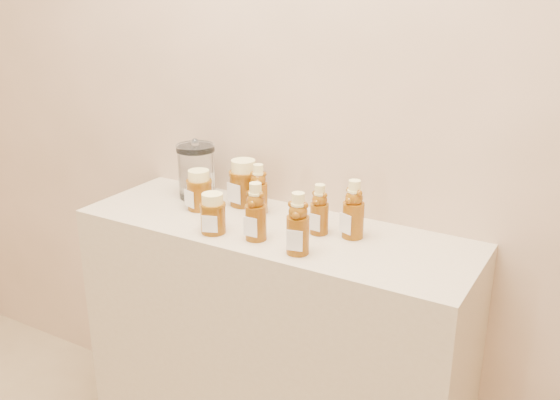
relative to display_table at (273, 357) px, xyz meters
The scene contains 11 objects.
wall_back 0.92m from the display_table, 90.00° to the left, with size 3.50×0.02×2.70m, color tan.
display_table is the anchor object (origin of this frame).
bear_bottle_back_left 0.55m from the display_table, 141.47° to the left, with size 0.06×0.06×0.18m, color #643307, non-canonical shape.
bear_bottle_back_mid 0.55m from the display_table, ahead, with size 0.06×0.06×0.17m, color #643307, non-canonical shape.
bear_bottle_back_right 0.59m from the display_table, 11.48° to the left, with size 0.06×0.06×0.19m, color #643307, non-canonical shape.
bear_bottle_front_left 0.55m from the display_table, 85.70° to the right, with size 0.06×0.06×0.19m, color #643307, non-canonical shape.
bear_bottle_front_right 0.58m from the display_table, 39.30° to the right, with size 0.07×0.07×0.19m, color #643307, non-canonical shape.
honey_jar_left 0.58m from the display_table, behind, with size 0.08×0.08×0.13m, color #643307, non-canonical shape.
honey_jar_back 0.56m from the display_table, 147.12° to the left, with size 0.09×0.09×0.15m, color #643307, non-canonical shape.
honey_jar_front 0.54m from the display_table, 135.22° to the right, with size 0.07×0.07×0.12m, color #643307, non-canonical shape.
glass_canister 0.66m from the display_table, 164.49° to the left, with size 0.13×0.13×0.19m, color white, non-canonical shape.
Camera 1 is at (0.87, 0.10, 1.60)m, focal length 40.00 mm.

